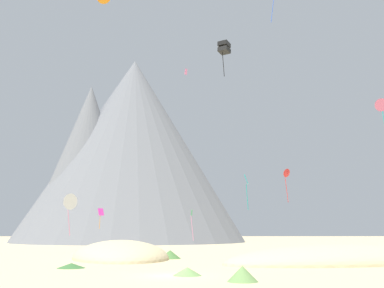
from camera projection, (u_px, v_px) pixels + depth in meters
ground_plane at (172, 276)px, 31.64m from camera, size 400.00×400.00×0.00m
dune_foreground_left at (348, 263)px, 43.65m from camera, size 27.74×16.42×3.72m
dune_foreground_right at (121, 258)px, 50.84m from camera, size 14.27×20.34×4.13m
bush_mid_center at (170, 254)px, 50.43m from camera, size 2.82×2.82×0.95m
bush_near_left at (243, 274)px, 28.01m from camera, size 2.67×2.67×0.97m
bush_scatter_east at (319, 254)px, 53.89m from camera, size 2.77×2.77×0.66m
bush_low_patch at (71, 266)px, 37.93m from camera, size 2.57×2.57×0.43m
bush_ridge_crest at (187, 271)px, 31.73m from camera, size 2.65×2.65×0.59m
bush_far_left at (287, 257)px, 49.74m from camera, size 3.84×3.84×0.43m
rock_massif at (125, 151)px, 127.02m from camera, size 82.40×82.40×52.85m
kite_teal_low at (246, 183)px, 60.56m from camera, size 0.70×1.07×4.79m
kite_white_low at (70, 202)px, 70.91m from camera, size 2.04×2.10×6.60m
kite_magenta_low at (101, 213)px, 85.32m from camera, size 1.22×1.08×3.90m
kite_black_mid at (224, 48)px, 56.34m from camera, size 1.77×1.79×4.53m
kite_green_low at (192, 219)px, 74.28m from camera, size 0.48×0.84×5.09m
kite_red_low at (287, 174)px, 69.36m from camera, size 1.47×1.27×5.20m
kite_rainbow_mid at (381, 105)px, 54.46m from camera, size 1.64×0.92×4.05m
kite_pink_high at (186, 72)px, 95.73m from camera, size 0.66×0.42×1.39m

